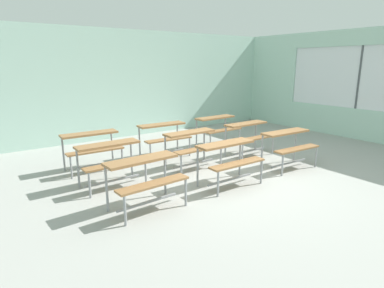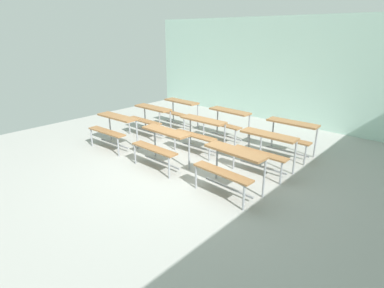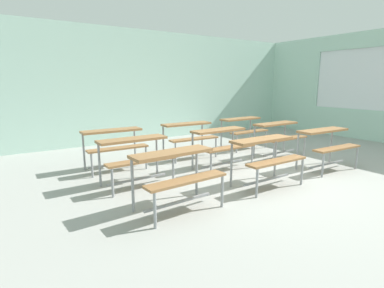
{
  "view_description": "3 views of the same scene",
  "coord_description": "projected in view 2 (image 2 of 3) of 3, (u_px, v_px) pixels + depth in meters",
  "views": [
    {
      "loc": [
        -3.95,
        -4.14,
        2.09
      ],
      "look_at": [
        -0.34,
        0.93,
        0.51
      ],
      "focal_mm": 30.02,
      "sensor_mm": 36.0,
      "label": 1
    },
    {
      "loc": [
        3.92,
        -4.01,
        2.57
      ],
      "look_at": [
        0.02,
        0.35,
        0.42
      ],
      "focal_mm": 28.57,
      "sensor_mm": 36.0,
      "label": 2
    },
    {
      "loc": [
        -3.8,
        -3.3,
        1.6
      ],
      "look_at": [
        -0.77,
        1.27,
        0.47
      ],
      "focal_mm": 28.0,
      "sensor_mm": 36.0,
      "label": 3
    }
  ],
  "objects": [
    {
      "name": "ground",
      "position": [
        180.0,
        169.0,
        6.15
      ],
      "size": [
        10.0,
        9.0,
        0.05
      ],
      "primitive_type": "cube",
      "color": "#9E9E99"
    },
    {
      "name": "wall_back",
      "position": [
        288.0,
        72.0,
        8.77
      ],
      "size": [
        10.0,
        0.12,
        3.0
      ],
      "primitive_type": "cube",
      "color": "silver",
      "rests_on": "ground"
    },
    {
      "name": "desk_bench_r0c0",
      "position": [
        114.0,
        124.0,
        7.05
      ],
      "size": [
        1.13,
        0.65,
        0.74
      ],
      "rotation": [
        0.0,
        0.0,
        0.05
      ],
      "color": "olive",
      "rests_on": "ground"
    },
    {
      "name": "desk_bench_r0c1",
      "position": [
        162.0,
        140.0,
        6.04
      ],
      "size": [
        1.1,
        0.59,
        0.74
      ],
      "rotation": [
        0.0,
        0.0,
        -0.0
      ],
      "color": "olive",
      "rests_on": "ground"
    },
    {
      "name": "desk_bench_r0c2",
      "position": [
        231.0,
        162.0,
        5.02
      ],
      "size": [
        1.13,
        0.64,
        0.74
      ],
      "rotation": [
        0.0,
        0.0,
        -0.05
      ],
      "color": "olive",
      "rests_on": "ground"
    },
    {
      "name": "desk_bench_r1c0",
      "position": [
        150.0,
        114.0,
        7.9
      ],
      "size": [
        1.11,
        0.61,
        0.74
      ],
      "rotation": [
        0.0,
        0.0,
        0.02
      ],
      "color": "olive",
      "rests_on": "ground"
    },
    {
      "name": "desk_bench_r1c1",
      "position": [
        200.0,
        128.0,
        6.81
      ],
      "size": [
        1.11,
        0.62,
        0.74
      ],
      "rotation": [
        0.0,
        0.0,
        0.03
      ],
      "color": "olive",
      "rests_on": "ground"
    },
    {
      "name": "desk_bench_r1c2",
      "position": [
        265.0,
        144.0,
        5.81
      ],
      "size": [
        1.11,
        0.61,
        0.74
      ],
      "rotation": [
        0.0,
        0.0,
        0.02
      ],
      "color": "olive",
      "rests_on": "ground"
    },
    {
      "name": "desk_bench_r2c0",
      "position": [
        179.0,
        108.0,
        8.62
      ],
      "size": [
        1.11,
        0.61,
        0.74
      ],
      "rotation": [
        0.0,
        0.0,
        -0.02
      ],
      "color": "olive",
      "rests_on": "ground"
    },
    {
      "name": "desk_bench_r2c1",
      "position": [
        227.0,
        118.0,
        7.58
      ],
      "size": [
        1.12,
        0.63,
        0.74
      ],
      "rotation": [
        0.0,
        0.0,
        -0.04
      ],
      "color": "olive",
      "rests_on": "ground"
    },
    {
      "name": "desk_bench_r2c2",
      "position": [
        290.0,
        131.0,
        6.59
      ],
      "size": [
        1.12,
        0.62,
        0.74
      ],
      "rotation": [
        0.0,
        0.0,
        0.03
      ],
      "color": "olive",
      "rests_on": "ground"
    }
  ]
}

